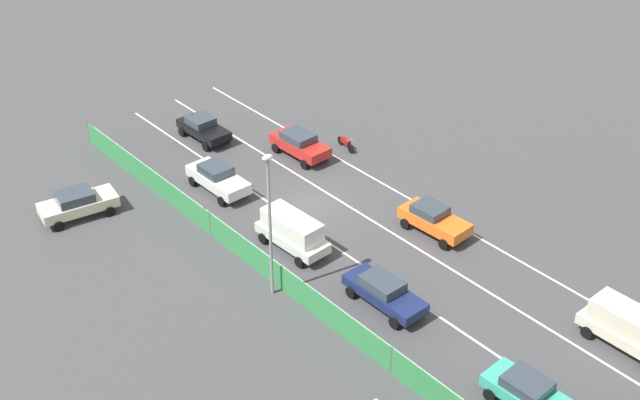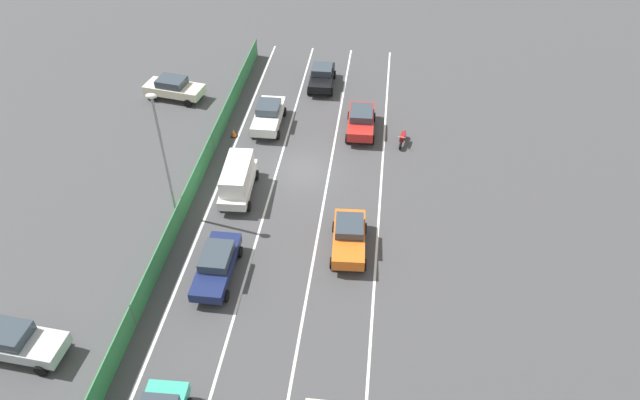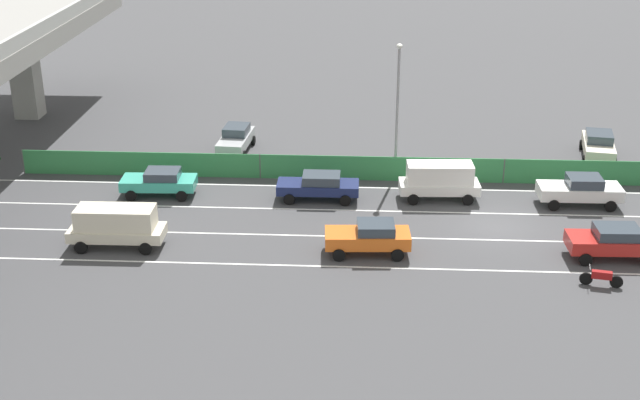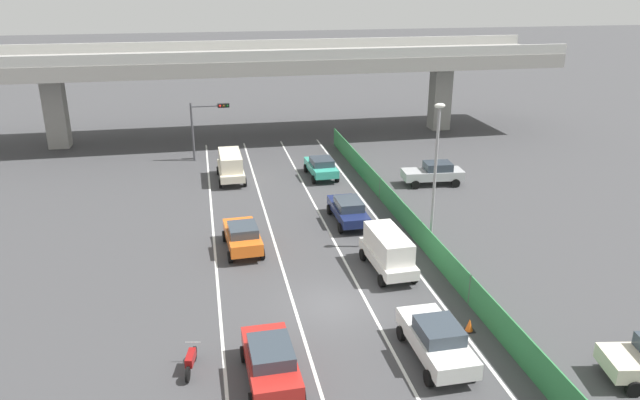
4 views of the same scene
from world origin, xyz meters
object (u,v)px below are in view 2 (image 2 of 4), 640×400
(traffic_cone, at_px, (234,133))
(parked_sedan_cream, at_px, (174,88))
(car_taxi_orange, at_px, (349,236))
(car_sedan_black, at_px, (322,76))
(car_sedan_navy, at_px, (217,264))
(car_hatchback_white, at_px, (269,115))
(motorcycle, at_px, (403,138))
(car_sedan_red, at_px, (361,120))
(parked_wagon_silver, at_px, (16,341))
(car_van_white, at_px, (238,178))
(street_lamp, at_px, (162,147))

(traffic_cone, bearing_deg, parked_sedan_cream, -38.68)
(car_taxi_orange, bearing_deg, car_sedan_black, -78.50)
(car_sedan_navy, bearing_deg, car_taxi_orange, -156.93)
(car_hatchback_white, relative_size, parked_sedan_cream, 0.97)
(traffic_cone, bearing_deg, car_taxi_orange, 131.50)
(car_sedan_black, bearing_deg, motorcycle, 131.34)
(car_sedan_black, relative_size, car_sedan_red, 0.96)
(parked_wagon_silver, bearing_deg, car_sedan_navy, -143.14)
(car_sedan_navy, bearing_deg, car_sedan_black, -98.34)
(car_taxi_orange, height_order, parked_sedan_cream, parked_sedan_cream)
(motorcycle, relative_size, parked_wagon_silver, 0.43)
(car_taxi_orange, distance_m, traffic_cone, 13.66)
(traffic_cone, bearing_deg, parked_wagon_silver, 73.34)
(car_taxi_orange, height_order, parked_wagon_silver, parked_wagon_silver)
(car_hatchback_white, height_order, traffic_cone, car_hatchback_white)
(car_hatchback_white, bearing_deg, parked_sedan_cream, -20.26)
(car_hatchback_white, distance_m, parked_wagon_silver, 22.23)
(parked_sedan_cream, bearing_deg, car_van_white, 125.00)
(car_sedan_black, distance_m, parked_sedan_cream, 11.63)
(street_lamp, bearing_deg, car_sedan_black, -112.35)
(car_sedan_navy, relative_size, motorcycle, 2.43)
(parked_sedan_cream, xyz_separation_m, traffic_cone, (-5.80, 4.64, -0.65))
(car_van_white, xyz_separation_m, traffic_cone, (1.81, -6.22, -0.95))
(car_taxi_orange, distance_m, street_lamp, 11.39)
(car_hatchback_white, distance_m, motorcycle, 9.76)
(car_sedan_red, height_order, parked_wagon_silver, parked_wagon_silver)
(parked_sedan_cream, xyz_separation_m, street_lamp, (-4.29, 13.28, 4.01))
(car_sedan_red, bearing_deg, car_hatchback_white, 0.94)
(car_taxi_orange, bearing_deg, parked_wagon_silver, 30.99)
(car_sedan_red, bearing_deg, car_sedan_black, -60.16)
(car_sedan_red, bearing_deg, car_taxi_orange, 90.71)
(car_sedan_red, bearing_deg, traffic_cone, 11.41)
(car_sedan_red, xyz_separation_m, motorcycle, (-3.00, 1.26, -0.47))
(car_sedan_navy, distance_m, street_lamp, 7.11)
(car_sedan_red, bearing_deg, parked_sedan_cream, -10.97)
(car_van_white, relative_size, car_hatchback_white, 1.00)
(parked_sedan_cream, bearing_deg, car_hatchback_white, 159.74)
(car_sedan_red, height_order, motorcycle, car_sedan_red)
(car_sedan_black, xyz_separation_m, parked_sedan_cream, (11.13, 3.35, 0.06))
(car_van_white, xyz_separation_m, street_lamp, (3.31, 2.43, 3.71))
(car_taxi_orange, xyz_separation_m, parked_sedan_cream, (14.84, -14.86, 0.01))
(motorcycle, relative_size, street_lamp, 0.23)
(car_sedan_black, distance_m, traffic_cone, 9.63)
(car_sedan_navy, relative_size, street_lamp, 0.57)
(street_lamp, height_order, traffic_cone, street_lamp)
(car_sedan_navy, distance_m, traffic_cone, 13.32)
(parked_sedan_cream, bearing_deg, parked_wagon_silver, 90.21)
(car_sedan_black, bearing_deg, car_taxi_orange, 101.50)
(parked_wagon_silver, relative_size, street_lamp, 0.55)
(parked_wagon_silver, height_order, street_lamp, street_lamp)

